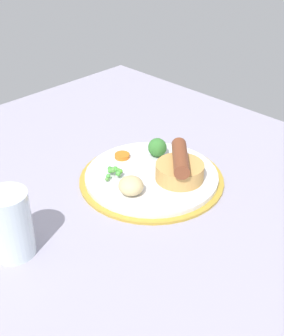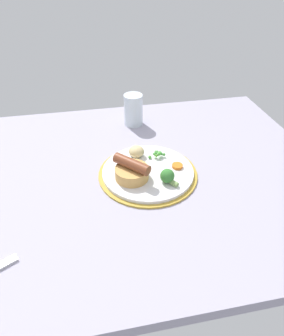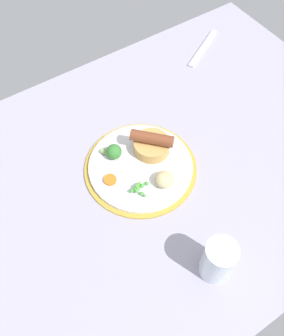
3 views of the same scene
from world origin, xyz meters
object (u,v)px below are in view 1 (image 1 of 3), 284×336
at_px(potato_chunk_0, 131,186).
at_px(broccoli_floret_near, 157,147).
at_px(sausage_pudding, 180,168).
at_px(drinking_glass, 10,224).
at_px(dinner_plate, 151,178).
at_px(pea_pile, 115,172).
at_px(carrot_slice_0, 122,156).

bearing_deg(potato_chunk_0, broccoli_floret_near, 114.17).
xyz_separation_m(sausage_pudding, potato_chunk_0, (-0.03, -0.09, -0.01)).
height_order(sausage_pudding, drinking_glass, drinking_glass).
height_order(dinner_plate, broccoli_floret_near, broccoli_floret_near).
bearing_deg(drinking_glass, pea_pile, 97.36).
height_order(pea_pile, carrot_slice_0, pea_pile).
relative_size(pea_pile, broccoli_floret_near, 1.01).
bearing_deg(drinking_glass, carrot_slice_0, 103.90).
bearing_deg(broccoli_floret_near, dinner_plate, -2.35).
distance_m(broccoli_floret_near, drinking_glass, 0.34).
distance_m(dinner_plate, drinking_glass, 0.28).
bearing_deg(sausage_pudding, drinking_glass, 125.69).
bearing_deg(potato_chunk_0, drinking_glass, -97.56).
distance_m(broccoli_floret_near, potato_chunk_0, 0.14).
bearing_deg(pea_pile, potato_chunk_0, -15.32).
distance_m(pea_pile, broccoli_floret_near, 0.11).
xyz_separation_m(pea_pile, drinking_glass, (0.03, -0.23, 0.03)).
relative_size(broccoli_floret_near, potato_chunk_0, 1.10).
bearing_deg(carrot_slice_0, potato_chunk_0, -36.16).
xyz_separation_m(dinner_plate, drinking_glass, (-0.01, -0.28, 0.05)).
bearing_deg(pea_pile, sausage_pudding, 41.74).
height_order(potato_chunk_0, drinking_glass, drinking_glass).
bearing_deg(drinking_glass, potato_chunk_0, 82.44).
relative_size(potato_chunk_0, carrot_slice_0, 1.52).
relative_size(pea_pile, drinking_glass, 0.47).
relative_size(sausage_pudding, pea_pile, 1.85).
distance_m(pea_pile, carrot_slice_0, 0.07).
relative_size(potato_chunk_0, drinking_glass, 0.42).
xyz_separation_m(broccoli_floret_near, drinking_glass, (0.03, -0.34, 0.02)).
xyz_separation_m(sausage_pudding, pea_pile, (-0.09, -0.08, -0.01)).
bearing_deg(broccoli_floret_near, sausage_pudding, 31.94).
height_order(carrot_slice_0, drinking_glass, drinking_glass).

